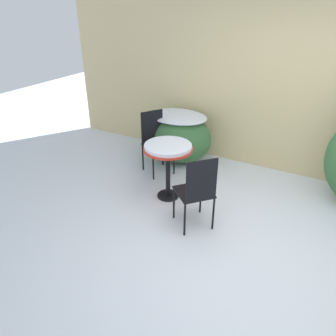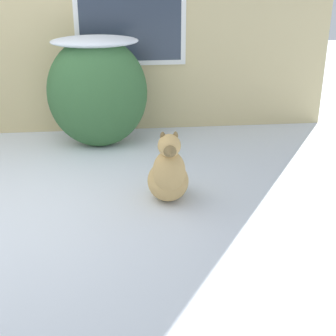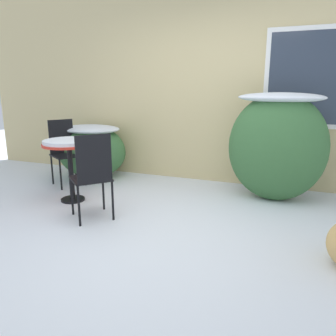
{
  "view_description": "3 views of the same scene",
  "coord_description": "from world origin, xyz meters",
  "views": [
    {
      "loc": [
        0.54,
        -2.65,
        2.43
      ],
      "look_at": [
        -1.31,
        0.66,
        0.44
      ],
      "focal_mm": 35.0,
      "sensor_mm": 36.0,
      "label": 1
    },
    {
      "loc": [
        1.3,
        -4.31,
        2.37
      ],
      "look_at": [
        1.73,
        0.15,
        0.33
      ],
      "focal_mm": 55.0,
      "sensor_mm": 36.0,
      "label": 2
    },
    {
      "loc": [
        1.23,
        -2.54,
        1.38
      ],
      "look_at": [
        0.0,
        0.6,
        0.55
      ],
      "focal_mm": 35.0,
      "sensor_mm": 36.0,
      "label": 3
    }
  ],
  "objects": [
    {
      "name": "house_wall",
      "position": [
        0.07,
        2.2,
        1.56
      ],
      "size": [
        8.0,
        0.1,
        3.13
      ],
      "color": "#D1BC84",
      "rests_on": "ground_plane"
    },
    {
      "name": "shrub_middle",
      "position": [
        1.03,
        1.61,
        0.7
      ],
      "size": [
        1.18,
        0.62,
        1.33
      ],
      "color": "#386638",
      "rests_on": "ground_plane"
    },
    {
      "name": "dog",
      "position": [
        1.73,
        0.09,
        0.28
      ],
      "size": [
        0.41,
        0.68,
        0.75
      ],
      "rotation": [
        0.0,
        0.0,
        -0.03
      ],
      "color": "tan",
      "rests_on": "ground_plane"
    }
  ]
}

